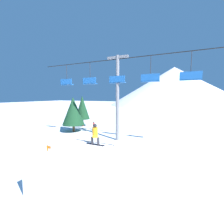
{
  "coord_description": "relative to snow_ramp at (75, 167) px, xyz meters",
  "views": [
    {
      "loc": [
        4.36,
        -7.36,
        5.03
      ],
      "look_at": [
        -1.09,
        4.29,
        3.61
      ],
      "focal_mm": 24.0,
      "sensor_mm": 36.0,
      "label": 1
    }
  ],
  "objects": [
    {
      "name": "distant_skier",
      "position": [
        -6.12,
        11.89,
        -0.24
      ],
      "size": [
        0.24,
        0.24,
        1.23
      ],
      "color": "black",
      "rests_on": "ground_plane"
    },
    {
      "name": "trail_marker",
      "position": [
        -3.56,
        1.25,
        -0.2
      ],
      "size": [
        0.41,
        0.1,
        1.31
      ],
      "color": "orange",
      "rests_on": "ground_plane"
    },
    {
      "name": "ground_plane",
      "position": [
        1.09,
        0.82,
        -0.91
      ],
      "size": [
        220.0,
        220.0,
        0.0
      ],
      "primitive_type": "plane",
      "color": "white"
    },
    {
      "name": "snowboarder",
      "position": [
        0.41,
        1.62,
        1.62
      ],
      "size": [
        1.33,
        0.36,
        1.4
      ],
      "color": "black",
      "rests_on": "snow_ramp"
    },
    {
      "name": "snow_ramp",
      "position": [
        0.0,
        0.0,
        0.0
      ],
      "size": [
        3.04,
        4.21,
        1.81
      ],
      "color": "white",
      "rests_on": "ground_plane"
    },
    {
      "name": "mountain_ridge",
      "position": [
        1.09,
        78.48,
        8.89
      ],
      "size": [
        66.06,
        66.06,
        19.59
      ],
      "color": "silver",
      "rests_on": "ground_plane"
    },
    {
      "name": "pine_tree_far",
      "position": [
        -9.12,
        13.27,
        2.2
      ],
      "size": [
        2.32,
        2.32,
        5.0
      ],
      "color": "#4C3823",
      "rests_on": "ground_plane"
    },
    {
      "name": "pine_tree_near",
      "position": [
        -8.11,
        9.8,
        2.01
      ],
      "size": [
        3.05,
        3.05,
        4.83
      ],
      "color": "#4C3823",
      "rests_on": "ground_plane"
    },
    {
      "name": "chairlift",
      "position": [
        -1.04,
        8.71,
        4.97
      ],
      "size": [
        20.79,
        0.44,
        9.32
      ],
      "color": "slate",
      "rests_on": "ground_plane"
    }
  ]
}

